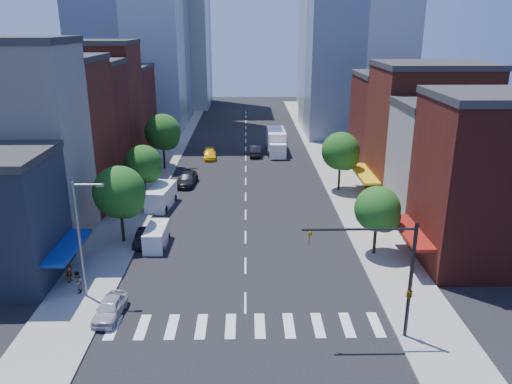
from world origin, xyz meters
TOP-DOWN VIEW (x-y plane):
  - ground at (0.00, 0.00)m, footprint 220.00×220.00m
  - sidewalk_left at (-12.50, 40.00)m, footprint 5.00×120.00m
  - sidewalk_right at (12.50, 40.00)m, footprint 5.00×120.00m
  - crosswalk at (0.00, -3.00)m, footprint 19.00×3.00m
  - bldg_left_1 at (-21.00, 12.00)m, footprint 12.00×8.00m
  - bldg_left_2 at (-21.00, 20.50)m, footprint 12.00×9.00m
  - bldg_left_3 at (-21.00, 29.00)m, footprint 12.00×8.00m
  - bldg_left_4 at (-21.00, 37.50)m, footprint 12.00×9.00m
  - bldg_left_5 at (-21.00, 47.00)m, footprint 12.00×10.00m
  - bldg_right_0 at (21.00, 6.50)m, footprint 12.00×9.00m
  - bldg_right_1 at (21.00, 15.00)m, footprint 12.00×8.00m
  - bldg_right_2 at (21.00, 24.00)m, footprint 12.00×10.00m
  - bldg_right_3 at (21.00, 34.00)m, footprint 12.00×10.00m
  - traffic_signal at (9.94, -4.50)m, footprint 7.24×2.24m
  - streetlight at (-11.81, 1.00)m, footprint 2.25×0.25m
  - tree_left_near at (-11.35, 10.92)m, footprint 4.80×4.80m
  - tree_left_mid at (-11.35, 21.92)m, footprint 4.20×4.20m
  - tree_left_far at (-11.35, 35.92)m, footprint 5.00×5.00m
  - tree_right_near at (11.65, 7.92)m, footprint 4.00×4.00m
  - tree_right_far at (11.65, 25.92)m, footprint 4.60×4.60m
  - parked_car_front at (-9.50, -1.66)m, footprint 1.94×4.24m
  - parked_car_second at (-9.50, 10.73)m, footprint 1.49×3.98m
  - parked_car_third at (-9.50, 25.83)m, footprint 2.26×4.72m
  - parked_car_rear at (-7.50, 28.72)m, footprint 2.69×5.57m
  - cargo_van_near at (-8.23, 10.05)m, footprint 1.89×4.49m
  - cargo_van_far at (-9.52, 20.60)m, footprint 2.95×5.84m
  - taxi at (-5.50, 41.82)m, footprint 2.22×4.78m
  - traffic_car_oncoming at (1.50, 43.48)m, footprint 1.81×4.98m
  - traffic_car_far at (5.69, 54.28)m, footprint 2.01×4.51m
  - box_truck at (4.87, 45.26)m, footprint 2.88×8.99m
  - pedestrian_near at (-13.94, 3.22)m, footprint 0.51×0.73m
  - pedestrian_far at (-12.72, 1.48)m, footprint 0.82×0.96m

SIDE VIEW (x-z plane):
  - ground at x=0.00m, z-range 0.00..0.00m
  - crosswalk at x=0.00m, z-range 0.00..0.01m
  - sidewalk_left at x=-12.50m, z-range 0.00..0.15m
  - sidewalk_right at x=12.50m, z-range 0.00..0.15m
  - parked_car_third at x=-9.50m, z-range 0.00..1.30m
  - parked_car_second at x=-9.50m, z-range 0.00..1.30m
  - taxi at x=-5.50m, z-range 0.00..1.35m
  - parked_car_front at x=-9.50m, z-range 0.00..1.41m
  - traffic_car_far at x=5.69m, z-range 0.00..1.51m
  - parked_car_rear at x=-7.50m, z-range 0.00..1.56m
  - traffic_car_oncoming at x=1.50m, z-range 0.00..1.63m
  - cargo_van_near at x=-8.23m, z-range -0.01..1.89m
  - pedestrian_far at x=-12.72m, z-range 0.15..1.87m
  - pedestrian_near at x=-13.94m, z-range 0.15..2.06m
  - cargo_van_far at x=-9.52m, z-range -0.01..2.37m
  - box_truck at x=4.87m, z-range -0.10..3.51m
  - traffic_signal at x=9.94m, z-range 0.16..8.16m
  - tree_right_near at x=11.65m, z-range 1.09..7.29m
  - tree_left_mid at x=-11.35m, z-range 1.20..7.85m
  - tree_right_far at x=11.65m, z-range 1.26..8.46m
  - tree_left_near at x=-11.35m, z-range 1.22..8.52m
  - tree_left_far at x=-11.35m, z-range 1.33..9.08m
  - streetlight at x=-11.81m, z-range 0.78..9.78m
  - bldg_right_1 at x=21.00m, z-range 0.00..12.00m
  - bldg_left_5 at x=-21.00m, z-range 0.00..13.00m
  - bldg_right_3 at x=21.00m, z-range 0.00..13.00m
  - bldg_right_0 at x=21.00m, z-range 0.00..14.00m
  - bldg_left_3 at x=-21.00m, z-range 0.00..15.00m
  - bldg_right_2 at x=21.00m, z-range 0.00..15.00m
  - bldg_left_2 at x=-21.00m, z-range 0.00..16.00m
  - bldg_left_4 at x=-21.00m, z-range 0.00..17.00m
  - bldg_left_1 at x=-21.00m, z-range 0.00..18.00m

